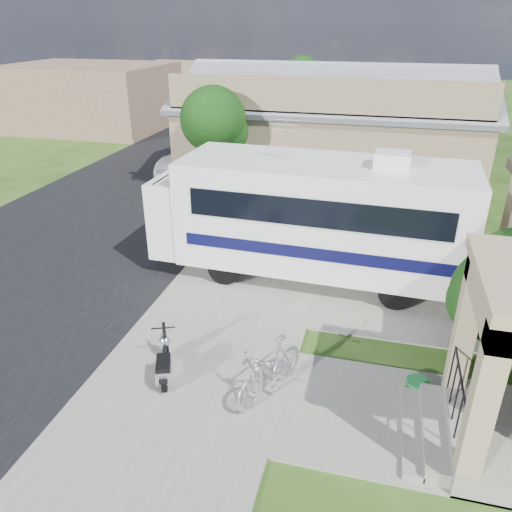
% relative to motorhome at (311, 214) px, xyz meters
% --- Properties ---
extents(ground, '(120.00, 120.00, 0.00)m').
position_rel_motorhome_xyz_m(ground, '(-0.59, -4.29, -1.87)').
color(ground, '#1F4011').
extents(street_slab, '(9.00, 80.00, 0.02)m').
position_rel_motorhome_xyz_m(street_slab, '(-8.09, 5.71, -1.86)').
color(street_slab, black).
rests_on(street_slab, ground).
extents(sidewalk_slab, '(4.00, 80.00, 0.06)m').
position_rel_motorhome_xyz_m(sidewalk_slab, '(-1.59, 5.71, -1.84)').
color(sidewalk_slab, slate).
rests_on(sidewalk_slab, ground).
extents(driveway_slab, '(7.00, 6.00, 0.05)m').
position_rel_motorhome_xyz_m(driveway_slab, '(0.91, 0.21, -1.85)').
color(driveway_slab, slate).
rests_on(driveway_slab, ground).
extents(walk_slab, '(4.00, 3.00, 0.05)m').
position_rel_motorhome_xyz_m(walk_slab, '(2.41, -5.29, -1.85)').
color(walk_slab, slate).
rests_on(walk_slab, ground).
extents(warehouse, '(12.50, 8.40, 5.04)m').
position_rel_motorhome_xyz_m(warehouse, '(-0.59, 9.68, 0.12)').
color(warehouse, brown).
rests_on(warehouse, ground).
extents(distant_bldg_far, '(10.00, 8.00, 4.00)m').
position_rel_motorhome_xyz_m(distant_bldg_far, '(-17.59, 17.71, 0.13)').
color(distant_bldg_far, brown).
rests_on(distant_bldg_far, ground).
extents(distant_bldg_near, '(8.00, 7.00, 3.20)m').
position_rel_motorhome_xyz_m(distant_bldg_near, '(-15.59, 29.71, -0.27)').
color(distant_bldg_near, brown).
rests_on(distant_bldg_near, ground).
extents(street_tree_a, '(2.44, 2.40, 4.58)m').
position_rel_motorhome_xyz_m(street_tree_a, '(-4.29, 4.76, 1.38)').
color(street_tree_a, black).
rests_on(street_tree_a, ground).
extents(street_tree_b, '(2.44, 2.40, 4.73)m').
position_rel_motorhome_xyz_m(street_tree_b, '(-4.29, 14.76, 1.52)').
color(street_tree_b, black).
rests_on(street_tree_b, ground).
extents(street_tree_c, '(2.44, 2.40, 4.42)m').
position_rel_motorhome_xyz_m(street_tree_c, '(-4.29, 23.76, 1.23)').
color(street_tree_c, black).
rests_on(street_tree_c, ground).
extents(motorhome, '(8.60, 3.03, 4.36)m').
position_rel_motorhome_xyz_m(motorhome, '(0.00, 0.00, 0.00)').
color(motorhome, silver).
rests_on(motorhome, ground).
extents(shrub, '(2.35, 2.25, 2.89)m').
position_rel_motorhome_xyz_m(shrub, '(4.56, -2.46, -0.39)').
color(shrub, black).
rests_on(shrub, ground).
extents(scooter, '(0.75, 1.35, 0.93)m').
position_rel_motorhome_xyz_m(scooter, '(-2.08, -5.31, -1.45)').
color(scooter, black).
rests_on(scooter, ground).
extents(bicycle, '(1.31, 1.98, 1.16)m').
position_rel_motorhome_xyz_m(bicycle, '(0.09, -5.23, -1.29)').
color(bicycle, '#B6B8BF').
rests_on(bicycle, ground).
extents(pickup_truck, '(3.51, 6.64, 1.78)m').
position_rel_motorhome_xyz_m(pickup_truck, '(-6.31, 8.76, -0.98)').
color(pickup_truck, silver).
rests_on(pickup_truck, ground).
extents(van, '(3.28, 5.95, 1.63)m').
position_rel_motorhome_xyz_m(van, '(-7.32, 15.23, -1.06)').
color(van, silver).
rests_on(van, ground).
extents(garden_hose, '(0.44, 0.44, 0.20)m').
position_rel_motorhome_xyz_m(garden_hose, '(2.88, -4.33, -1.77)').
color(garden_hose, '#15692C').
rests_on(garden_hose, ground).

